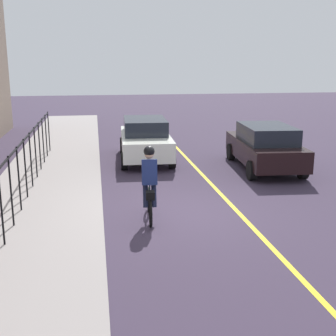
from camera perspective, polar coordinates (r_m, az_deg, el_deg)
name	(u,v)px	position (r m, az deg, el deg)	size (l,w,h in m)	color
ground_plane	(175,213)	(11.27, 0.92, -5.85)	(80.00, 80.00, 0.00)	#392E41
lane_line_centre	(236,210)	(11.64, 8.72, -5.35)	(36.00, 0.12, 0.01)	yellow
sidewalk	(36,218)	(11.19, -16.59, -6.18)	(40.00, 3.20, 0.15)	gray
iron_fence	(21,162)	(11.88, -18.30, 0.69)	(14.05, 0.04, 1.60)	black
cyclist_lead	(149,184)	(10.54, -2.39, -2.06)	(1.71, 0.39, 1.83)	black
patrol_sedan	(265,146)	(16.01, 12.34, 2.76)	(4.52, 2.19, 1.58)	black
parked_sedan_rear	(145,139)	(17.17, -2.94, 3.78)	(4.48, 2.08, 1.58)	white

